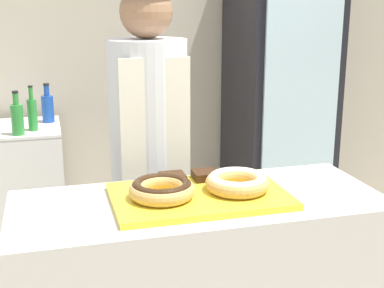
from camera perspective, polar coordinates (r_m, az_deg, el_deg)
wall_back at (r=3.90m, az=-8.01°, el=10.46°), size 8.00×0.06×2.70m
serving_tray at (r=1.93m, az=0.79°, el=-5.58°), size 0.62×0.40×0.02m
donut_chocolate_glaze at (r=1.87m, az=-3.24°, el=-4.77°), size 0.23×0.23×0.06m
donut_light_glaze at (r=1.94m, az=4.86°, el=-4.02°), size 0.23×0.23×0.06m
brownie_back_left at (r=2.03m, az=-2.07°, el=-3.64°), size 0.09×0.09×0.03m
brownie_back_right at (r=2.06m, az=1.41°, el=-3.34°), size 0.09×0.09×0.03m
baker_person at (r=2.47m, az=-4.55°, el=-1.71°), size 0.35×0.35×1.77m
beverage_fridge at (r=3.86m, az=9.25°, el=4.79°), size 0.64×0.69×1.95m
bottle_blue at (r=3.62m, az=-15.14°, el=3.80°), size 0.08×0.08×0.26m
bottle_green at (r=3.41m, az=-16.67°, el=3.16°), size 0.06×0.06×0.28m
bottle_green_b at (r=3.32m, az=-18.14°, el=2.65°), size 0.07×0.07×0.26m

